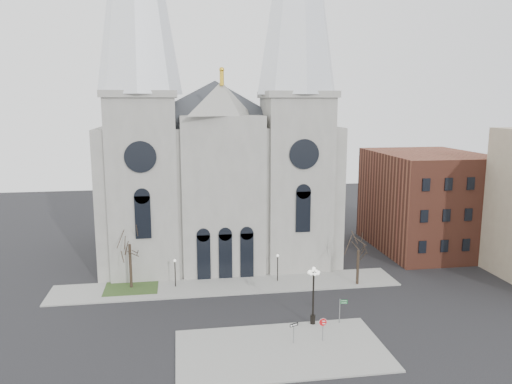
{
  "coord_description": "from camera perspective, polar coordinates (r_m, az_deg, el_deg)",
  "views": [
    {
      "loc": [
        -5.4,
        -43.92,
        21.08
      ],
      "look_at": [
        2.85,
        8.0,
        11.59
      ],
      "focal_mm": 35.0,
      "sensor_mm": 36.0,
      "label": 1
    }
  ],
  "objects": [
    {
      "name": "tree_left",
      "position": [
        58.3,
        -14.27,
        -5.51
      ],
      "size": [
        3.2,
        3.2,
        7.5
      ],
      "color": "black",
      "rests_on": "ground"
    },
    {
      "name": "tree_right",
      "position": [
        59.1,
        11.63,
        -6.31
      ],
      "size": [
        3.2,
        3.2,
        6.0
      ],
      "color": "black",
      "rests_on": "ground"
    },
    {
      "name": "ped_lamp_left",
      "position": [
        58.51,
        -9.24,
        -8.59
      ],
      "size": [
        0.32,
        0.32,
        3.26
      ],
      "color": "black",
      "rests_on": "sidewalk_far"
    },
    {
      "name": "street_name_sign",
      "position": [
        49.75,
        9.64,
        -13.03
      ],
      "size": [
        0.77,
        0.15,
        2.41
      ],
      "rotation": [
        0.0,
        0.0,
        -0.12
      ],
      "color": "slate",
      "rests_on": "sidewalk_near"
    },
    {
      "name": "bg_building_brick",
      "position": [
        76.14,
        18.87,
        -0.98
      ],
      "size": [
        14.0,
        18.0,
        14.0
      ],
      "primitive_type": "cube",
      "color": "brown",
      "rests_on": "ground"
    },
    {
      "name": "one_way_sign",
      "position": [
        45.47,
        4.33,
        -15.32
      ],
      "size": [
        0.82,
        0.35,
        1.96
      ],
      "rotation": [
        0.0,
        0.0,
        0.37
      ],
      "color": "slate",
      "rests_on": "sidewalk_near"
    },
    {
      "name": "stop_sign",
      "position": [
        46.05,
        7.66,
        -14.75
      ],
      "size": [
        0.72,
        0.33,
        2.16
      ],
      "rotation": [
        0.0,
        0.0,
        -0.41
      ],
      "color": "slate",
      "rests_on": "sidewalk_near"
    },
    {
      "name": "cathedral",
      "position": [
        67.05,
        -4.44,
        7.98
      ],
      "size": [
        33.0,
        26.66,
        54.0
      ],
      "color": "gray",
      "rests_on": "ground"
    },
    {
      "name": "sidewalk_near",
      "position": [
        45.02,
        2.92,
        -17.6
      ],
      "size": [
        18.0,
        10.0,
        0.14
      ],
      "primitive_type": "cube",
      "color": "gray",
      "rests_on": "ground"
    },
    {
      "name": "grass_patch",
      "position": [
        59.99,
        -14.04,
        -10.56
      ],
      "size": [
        6.0,
        5.0,
        0.18
      ],
      "primitive_type": "cube",
      "color": "#2B3F1B",
      "rests_on": "ground"
    },
    {
      "name": "sidewalk_far",
      "position": [
        59.05,
        -3.25,
        -10.63
      ],
      "size": [
        40.0,
        6.0,
        0.14
      ],
      "primitive_type": "cube",
      "color": "gray",
      "rests_on": "ground"
    },
    {
      "name": "ground",
      "position": [
        49.02,
        -1.89,
        -15.24
      ],
      "size": [
        160.0,
        160.0,
        0.0
      ],
      "primitive_type": "plane",
      "color": "black",
      "rests_on": "ground"
    },
    {
      "name": "globe_lamp",
      "position": [
        48.38,
        6.58,
        -10.87
      ],
      "size": [
        1.28,
        1.28,
        5.69
      ],
      "rotation": [
        0.0,
        0.0,
        -0.05
      ],
      "color": "black",
      "rests_on": "sidewalk_near"
    },
    {
      "name": "ped_lamp_right",
      "position": [
        59.61,
        2.49,
        -8.11
      ],
      "size": [
        0.32,
        0.32,
        3.26
      ],
      "color": "black",
      "rests_on": "sidewalk_far"
    }
  ]
}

